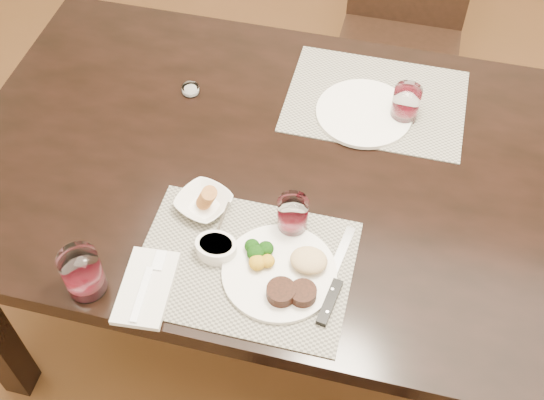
% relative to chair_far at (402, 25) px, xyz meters
% --- Properties ---
extents(ground_plane, '(4.50, 4.50, 0.00)m').
position_rel_chair_far_xyz_m(ground_plane, '(0.00, -0.93, -0.50)').
color(ground_plane, '#4F3419').
rests_on(ground_plane, ground).
extents(dining_table, '(2.00, 1.00, 0.75)m').
position_rel_chair_far_xyz_m(dining_table, '(0.00, -0.93, 0.16)').
color(dining_table, black).
rests_on(dining_table, ground).
extents(chair_far, '(0.42, 0.42, 0.90)m').
position_rel_chair_far_xyz_m(chair_far, '(0.00, 0.00, 0.00)').
color(chair_far, black).
rests_on(chair_far, ground).
extents(placemat_near, '(0.46, 0.34, 0.00)m').
position_rel_chair_far_xyz_m(placemat_near, '(-0.22, -1.24, 0.25)').
color(placemat_near, gray).
rests_on(placemat_near, dining_table).
extents(placemat_far, '(0.46, 0.34, 0.00)m').
position_rel_chair_far_xyz_m(placemat_far, '(-0.02, -0.67, 0.25)').
color(placemat_far, gray).
rests_on(placemat_far, dining_table).
extents(dinner_plate, '(0.24, 0.24, 0.04)m').
position_rel_chair_far_xyz_m(dinner_plate, '(-0.13, -1.25, 0.26)').
color(dinner_plate, white).
rests_on(dinner_plate, placemat_near).
extents(napkin_fork, '(0.12, 0.19, 0.02)m').
position_rel_chair_far_xyz_m(napkin_fork, '(-0.41, -1.35, 0.26)').
color(napkin_fork, white).
rests_on(napkin_fork, placemat_near).
extents(steak_knife, '(0.04, 0.26, 0.01)m').
position_rel_chair_far_xyz_m(steak_knife, '(-0.03, -1.26, 0.26)').
color(steak_knife, silver).
rests_on(steak_knife, placemat_near).
extents(cracker_bowl, '(0.15, 0.15, 0.05)m').
position_rel_chair_far_xyz_m(cracker_bowl, '(-0.35, -1.11, 0.27)').
color(cracker_bowl, white).
rests_on(cracker_bowl, placemat_near).
extents(sauce_ramekin, '(0.09, 0.14, 0.07)m').
position_rel_chair_far_xyz_m(sauce_ramekin, '(-0.29, -1.23, 0.27)').
color(sauce_ramekin, white).
rests_on(sauce_ramekin, placemat_near).
extents(wine_glass_near, '(0.07, 0.07, 0.09)m').
position_rel_chair_far_xyz_m(wine_glass_near, '(-0.14, -1.12, 0.29)').
color(wine_glass_near, silver).
rests_on(wine_glass_near, placemat_near).
extents(far_plate, '(0.25, 0.25, 0.01)m').
position_rel_chair_far_xyz_m(far_plate, '(-0.05, -0.73, 0.26)').
color(far_plate, white).
rests_on(far_plate, placemat_far).
extents(wine_glass_far, '(0.07, 0.07, 0.10)m').
position_rel_chair_far_xyz_m(wine_glass_far, '(0.05, -0.71, 0.29)').
color(wine_glass_far, silver).
rests_on(wine_glass_far, placemat_far).
extents(wine_glass_side, '(0.08, 0.08, 0.11)m').
position_rel_chair_far_xyz_m(wine_glass_side, '(-0.53, -1.37, 0.30)').
color(wine_glass_side, silver).
rests_on(wine_glass_side, dining_table).
extents(salt_cellar, '(0.05, 0.05, 0.02)m').
position_rel_chair_far_xyz_m(salt_cellar, '(-0.50, -0.75, 0.26)').
color(salt_cellar, silver).
rests_on(salt_cellar, dining_table).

